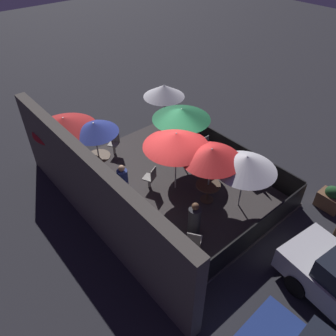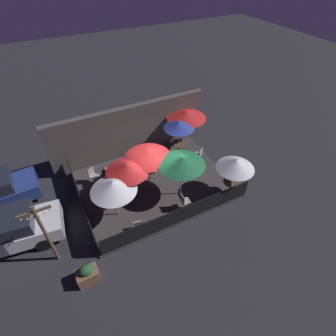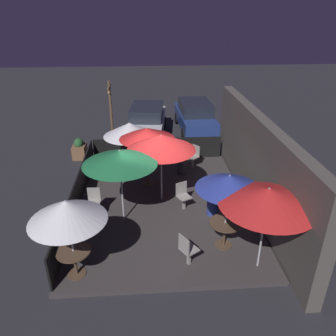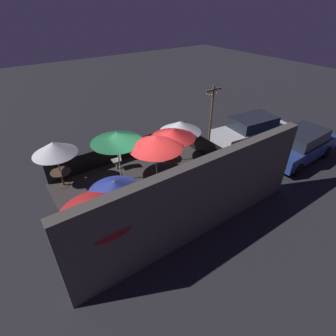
{
  "view_description": "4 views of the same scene",
  "coord_description": "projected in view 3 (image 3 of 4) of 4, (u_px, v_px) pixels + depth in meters",
  "views": [
    {
      "loc": [
        -6.89,
        5.94,
        8.28
      ],
      "look_at": [
        -0.27,
        0.33,
        1.23
      ],
      "focal_mm": 35.0,
      "sensor_mm": 36.0,
      "label": 1
    },
    {
      "loc": [
        -3.81,
        -9.01,
        9.85
      ],
      "look_at": [
        0.56,
        -0.47,
        1.31
      ],
      "focal_mm": 28.0,
      "sensor_mm": 36.0,
      "label": 2
    },
    {
      "loc": [
        9.44,
        -0.49,
        6.11
      ],
      "look_at": [
        -0.75,
        0.23,
        1.09
      ],
      "focal_mm": 35.0,
      "sensor_mm": 36.0,
      "label": 3
    },
    {
      "loc": [
        4.68,
        7.89,
        7.1
      ],
      "look_at": [
        -0.46,
        0.57,
        1.24
      ],
      "focal_mm": 28.0,
      "sensor_mm": 36.0,
      "label": 4
    }
  ],
  "objects": [
    {
      "name": "patio_chair_0",
      "position": [
        187.0,
        249.0,
        8.25
      ],
      "size": [
        0.55,
        0.55,
        0.94
      ],
      "rotation": [
        0.0,
        0.0,
        2.13
      ],
      "color": "gray",
      "rests_on": "patio_deck"
    },
    {
      "name": "light_post",
      "position": [
        111.0,
        112.0,
        14.96
      ],
      "size": [
        1.1,
        0.12,
        3.23
      ],
      "color": "brown",
      "rests_on": "ground_plane"
    },
    {
      "name": "patron_0",
      "position": [
        182.0,
        161.0,
        12.92
      ],
      "size": [
        0.57,
        0.57,
        1.25
      ],
      "rotation": [
        0.0,
        0.0,
        0.82
      ],
      "color": "#333338",
      "rests_on": "patio_deck"
    },
    {
      "name": "patron_1",
      "position": [
        213.0,
        199.0,
        10.33
      ],
      "size": [
        0.51,
        0.51,
        1.24
      ],
      "rotation": [
        0.0,
        0.0,
        3.63
      ],
      "color": "navy",
      "rests_on": "patio_deck"
    },
    {
      "name": "patio_umbrella_4",
      "position": [
        161.0,
        142.0,
        10.44
      ],
      "size": [
        2.24,
        2.24,
        2.38
      ],
      "color": "#B2B2B7",
      "rests_on": "patio_deck"
    },
    {
      "name": "planter_box",
      "position": [
        79.0,
        149.0,
        14.69
      ],
      "size": [
        0.8,
        0.56,
        0.91
      ],
      "color": "brown",
      "rests_on": "ground_plane"
    },
    {
      "name": "parked_car_0",
      "position": [
        147.0,
        121.0,
        16.96
      ],
      "size": [
        4.58,
        2.17,
        1.62
      ],
      "rotation": [
        0.0,
        0.0,
        -0.11
      ],
      "color": "silver",
      "rests_on": "ground_plane"
    },
    {
      "name": "fence_side_left",
      "position": [
        158.0,
        148.0,
        14.25
      ],
      "size": [
        0.05,
        5.52,
        0.95
      ],
      "color": "black",
      "rests_on": "patio_deck"
    },
    {
      "name": "patio_umbrella_1",
      "position": [
        229.0,
        182.0,
        8.29
      ],
      "size": [
        1.73,
        1.73,
        2.21
      ],
      "color": "#B2B2B7",
      "rests_on": "patio_deck"
    },
    {
      "name": "dining_table_1",
      "position": [
        225.0,
        227.0,
        8.91
      ],
      "size": [
        0.88,
        0.88,
        0.77
      ],
      "color": "#4C3828",
      "rests_on": "patio_deck"
    },
    {
      "name": "patio_chair_4",
      "position": [
        183.0,
        195.0,
        10.67
      ],
      "size": [
        0.53,
        0.53,
        0.91
      ],
      "rotation": [
        0.0,
        0.0,
        0.44
      ],
      "color": "gray",
      "rests_on": "patio_deck"
    },
    {
      "name": "patio_umbrella_0",
      "position": [
        147.0,
        133.0,
        11.53
      ],
      "size": [
        1.99,
        1.99,
        2.21
      ],
      "color": "#B2B2B7",
      "rests_on": "patio_deck"
    },
    {
      "name": "patio_umbrella_5",
      "position": [
        130.0,
        129.0,
        12.35
      ],
      "size": [
        2.01,
        2.01,
        2.11
      ],
      "color": "#B2B2B7",
      "rests_on": "patio_deck"
    },
    {
      "name": "patio_chair_1",
      "position": [
        194.0,
        155.0,
        13.47
      ],
      "size": [
        0.56,
        0.56,
        0.94
      ],
      "rotation": [
        0.0,
        0.0,
        -0.97
      ],
      "color": "gray",
      "rests_on": "patio_deck"
    },
    {
      "name": "fence_front",
      "position": [
        77.0,
        194.0,
        10.74
      ],
      "size": [
        7.34,
        0.05,
        0.95
      ],
      "color": "black",
      "rests_on": "patio_deck"
    },
    {
      "name": "patio_umbrella_2",
      "position": [
        67.0,
        211.0,
        7.35
      ],
      "size": [
        1.8,
        1.8,
        2.15
      ],
      "color": "#B2B2B7",
      "rests_on": "patio_deck"
    },
    {
      "name": "dining_table_2",
      "position": [
        74.0,
        256.0,
        7.92
      ],
      "size": [
        0.84,
        0.84,
        0.74
      ],
      "color": "#4C3828",
      "rests_on": "patio_deck"
    },
    {
      "name": "patio_chair_2",
      "position": [
        94.0,
        201.0,
        10.28
      ],
      "size": [
        0.42,
        0.42,
        0.94
      ],
      "rotation": [
        0.0,
        0.0,
        -0.05
      ],
      "color": "gray",
      "rests_on": "patio_deck"
    },
    {
      "name": "building_wall",
      "position": [
        257.0,
        163.0,
        10.7
      ],
      "size": [
        9.14,
        0.36,
        3.07
      ],
      "color": "#4C4742",
      "rests_on": "ground_plane"
    },
    {
      "name": "patio_chair_3",
      "position": [
        95.0,
        168.0,
        12.45
      ],
      "size": [
        0.47,
        0.47,
        0.9
      ],
      "rotation": [
        0.0,
        0.0,
        1.36
      ],
      "color": "gray",
      "rests_on": "patio_deck"
    },
    {
      "name": "ground_plane",
      "position": [
        163.0,
        206.0,
        11.18
      ],
      "size": [
        60.0,
        60.0,
        0.0
      ],
      "primitive_type": "plane",
      "color": "#26262B"
    },
    {
      "name": "patio_umbrella_3",
      "position": [
        268.0,
        197.0,
        7.54
      ],
      "size": [
        2.29,
        2.29,
        2.3
      ],
      "color": "#B2B2B7",
      "rests_on": "patio_deck"
    },
    {
      "name": "parked_car_1",
      "position": [
        195.0,
        116.0,
        17.69
      ],
      "size": [
        4.43,
        1.92,
        1.62
      ],
      "rotation": [
        0.0,
        0.0,
        0.04
      ],
      "color": "navy",
      "rests_on": "ground_plane"
    },
    {
      "name": "patio_umbrella_6",
      "position": [
        120.0,
        157.0,
        9.35
      ],
      "size": [
        2.18,
        2.18,
        2.35
      ],
      "color": "#B2B2B7",
      "rests_on": "patio_deck"
    },
    {
      "name": "dining_table_0",
      "position": [
        148.0,
        170.0,
        12.16
      ],
      "size": [
        0.85,
        0.85,
        0.72
      ],
      "color": "#4C3828",
      "rests_on": "patio_deck"
    },
    {
      "name": "patio_deck",
      "position": [
        163.0,
        205.0,
        11.15
      ],
      "size": [
        7.54,
        5.72,
        0.12
      ],
      "color": "#383333",
      "rests_on": "ground_plane"
    }
  ]
}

